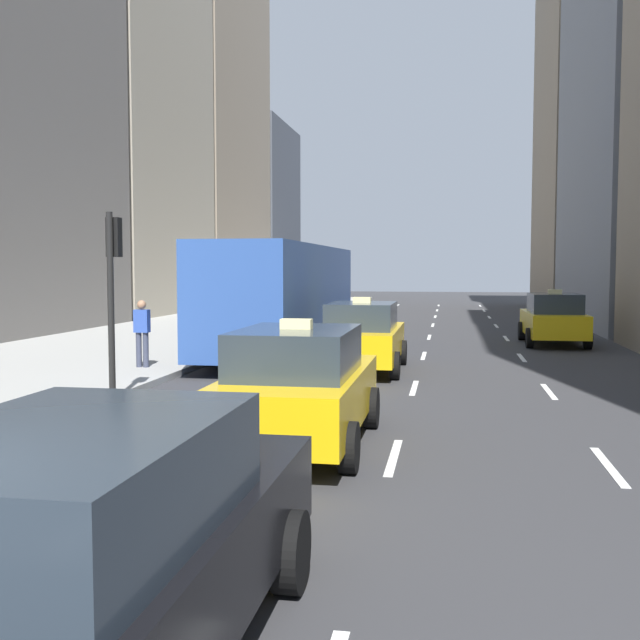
{
  "coord_description": "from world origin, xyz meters",
  "views": [
    {
      "loc": [
        3.33,
        -2.1,
        2.59
      ],
      "look_at": [
        0.62,
        13.5,
        1.48
      ],
      "focal_mm": 42.0,
      "sensor_mm": 36.0,
      "label": 1
    }
  ],
  "objects_px": {
    "sedan_silver_behind": "(88,554)",
    "pedestrian_far_walking": "(142,330)",
    "city_bus": "(285,294)",
    "traffic_light_pole": "(113,278)",
    "taxi_second": "(363,336)",
    "taxi_third": "(553,319)",
    "taxi_lead": "(299,386)"
  },
  "relations": [
    {
      "from": "taxi_lead",
      "to": "taxi_third",
      "type": "xyz_separation_m",
      "value": [
        5.6,
        15.65,
        0.0
      ]
    },
    {
      "from": "sedan_silver_behind",
      "to": "pedestrian_far_walking",
      "type": "xyz_separation_m",
      "value": [
        -5.3,
        13.18,
        0.2
      ]
    },
    {
      "from": "traffic_light_pole",
      "to": "city_bus",
      "type": "bearing_deg",
      "value": 83.07
    },
    {
      "from": "sedan_silver_behind",
      "to": "pedestrian_far_walking",
      "type": "relative_size",
      "value": 2.97
    },
    {
      "from": "pedestrian_far_walking",
      "to": "sedan_silver_behind",
      "type": "bearing_deg",
      "value": -68.08
    },
    {
      "from": "sedan_silver_behind",
      "to": "city_bus",
      "type": "height_order",
      "value": "city_bus"
    },
    {
      "from": "city_bus",
      "to": "traffic_light_pole",
      "type": "relative_size",
      "value": 3.22
    },
    {
      "from": "city_bus",
      "to": "traffic_light_pole",
      "type": "bearing_deg",
      "value": -96.93
    },
    {
      "from": "city_bus",
      "to": "taxi_lead",
      "type": "bearing_deg",
      "value": -76.48
    },
    {
      "from": "pedestrian_far_walking",
      "to": "traffic_light_pole",
      "type": "distance_m",
      "value": 4.83
    },
    {
      "from": "taxi_second",
      "to": "traffic_light_pole",
      "type": "xyz_separation_m",
      "value": [
        -3.95,
        -5.7,
        1.53
      ]
    },
    {
      "from": "taxi_third",
      "to": "traffic_light_pole",
      "type": "distance_m",
      "value": 16.46
    },
    {
      "from": "sedan_silver_behind",
      "to": "traffic_light_pole",
      "type": "relative_size",
      "value": 1.36
    },
    {
      "from": "sedan_silver_behind",
      "to": "pedestrian_far_walking",
      "type": "bearing_deg",
      "value": 111.92
    },
    {
      "from": "sedan_silver_behind",
      "to": "city_bus",
      "type": "bearing_deg",
      "value": 98.83
    },
    {
      "from": "taxi_third",
      "to": "sedan_silver_behind",
      "type": "bearing_deg",
      "value": -104.24
    },
    {
      "from": "taxi_third",
      "to": "pedestrian_far_walking",
      "type": "height_order",
      "value": "taxi_third"
    },
    {
      "from": "taxi_lead",
      "to": "pedestrian_far_walking",
      "type": "distance_m",
      "value": 8.6
    },
    {
      "from": "taxi_second",
      "to": "traffic_light_pole",
      "type": "height_order",
      "value": "traffic_light_pole"
    },
    {
      "from": "sedan_silver_behind",
      "to": "taxi_second",
      "type": "bearing_deg",
      "value": 90.0
    },
    {
      "from": "city_bus",
      "to": "taxi_third",
      "type": "bearing_deg",
      "value": 25.2
    },
    {
      "from": "taxi_second",
      "to": "traffic_light_pole",
      "type": "bearing_deg",
      "value": -124.74
    },
    {
      "from": "sedan_silver_behind",
      "to": "taxi_lead",
      "type": "bearing_deg",
      "value": 90.0
    },
    {
      "from": "sedan_silver_behind",
      "to": "city_bus",
      "type": "xyz_separation_m",
      "value": [
        -2.81,
        18.11,
        0.92
      ]
    },
    {
      "from": "traffic_light_pole",
      "to": "taxi_third",
      "type": "bearing_deg",
      "value": 54.36
    },
    {
      "from": "taxi_second",
      "to": "sedan_silver_behind",
      "type": "height_order",
      "value": "taxi_second"
    },
    {
      "from": "taxi_third",
      "to": "sedan_silver_behind",
      "type": "xyz_separation_m",
      "value": [
        -5.6,
        -22.07,
        -0.01
      ]
    },
    {
      "from": "taxi_second",
      "to": "pedestrian_far_walking",
      "type": "relative_size",
      "value": 2.67
    },
    {
      "from": "taxi_lead",
      "to": "sedan_silver_behind",
      "type": "relative_size",
      "value": 0.9
    },
    {
      "from": "taxi_lead",
      "to": "city_bus",
      "type": "height_order",
      "value": "city_bus"
    },
    {
      "from": "taxi_second",
      "to": "city_bus",
      "type": "height_order",
      "value": "city_bus"
    },
    {
      "from": "traffic_light_pole",
      "to": "taxi_lead",
      "type": "bearing_deg",
      "value": -30.55
    }
  ]
}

